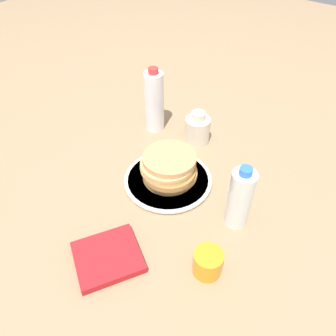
{
  "coord_description": "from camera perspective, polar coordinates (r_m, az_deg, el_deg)",
  "views": [
    {
      "loc": [
        0.52,
        0.4,
        0.69
      ],
      "look_at": [
        -0.02,
        -0.03,
        0.05
      ],
      "focal_mm": 35.0,
      "sensor_mm": 36.0,
      "label": 1
    }
  ],
  "objects": [
    {
      "name": "plate",
      "position": [
        0.97,
        0.0,
        -2.04
      ],
      "size": [
        0.26,
        0.26,
        0.01
      ],
      "color": "silver",
      "rests_on": "ground_plane"
    },
    {
      "name": "water_bottle_mid",
      "position": [
        0.83,
        12.41,
        -5.19
      ],
      "size": [
        0.06,
        0.06,
        0.19
      ],
      "color": "silver",
      "rests_on": "ground_plane"
    },
    {
      "name": "pancake_stack",
      "position": [
        0.93,
        0.15,
        -0.02
      ],
      "size": [
        0.17,
        0.16,
        0.09
      ],
      "color": "#E1B56D",
      "rests_on": "plate"
    },
    {
      "name": "water_bottle_near",
      "position": [
        1.12,
        -2.42,
        11.49
      ],
      "size": [
        0.07,
        0.07,
        0.23
      ],
      "color": "white",
      "rests_on": "ground_plane"
    },
    {
      "name": "ground_plane",
      "position": [
        0.95,
        0.69,
        -3.66
      ],
      "size": [
        4.0,
        4.0,
        0.0
      ],
      "primitive_type": "plane",
      "color": "#9E7F5B"
    },
    {
      "name": "napkin",
      "position": [
        0.81,
        -10.46,
        -15.01
      ],
      "size": [
        0.2,
        0.19,
        0.02
      ],
      "color": "red",
      "rests_on": "ground_plane"
    },
    {
      "name": "juice_glass",
      "position": [
        0.77,
        6.92,
        -16.03
      ],
      "size": [
        0.07,
        0.07,
        0.06
      ],
      "color": "orange",
      "rests_on": "ground_plane"
    },
    {
      "name": "cream_jug",
      "position": [
        1.09,
        5.14,
        6.75
      ],
      "size": [
        0.08,
        0.08,
        0.11
      ],
      "color": "beige",
      "rests_on": "ground_plane"
    }
  ]
}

